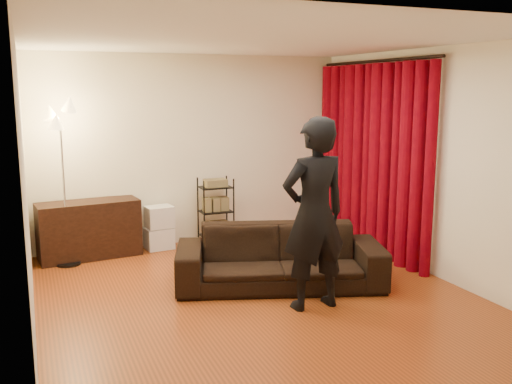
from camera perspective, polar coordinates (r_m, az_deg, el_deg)
name	(u,v)px	position (r m, az deg, el deg)	size (l,w,h in m)	color
floor	(258,297)	(6.27, 0.18, -10.47)	(5.00, 5.00, 0.00)	#954116
ceiling	(258,40)	(5.88, 0.20, 14.96)	(5.00, 5.00, 0.00)	white
wall_back	(192,150)	(8.27, -6.38, 4.19)	(5.00, 5.00, 0.00)	#F3E9CB
wall_front	(405,227)	(3.77, 14.71, -3.43)	(5.00, 5.00, 0.00)	#F3E9CB
wall_left	(25,188)	(5.50, -22.09, 0.40)	(5.00, 5.00, 0.00)	#F3E9CB
wall_right	(433,163)	(7.08, 17.33, 2.76)	(5.00, 5.00, 0.00)	#F3E9CB
curtain_rod	(376,61)	(7.88, 11.95, 12.69)	(0.04, 0.04, 2.65)	black
curtain	(372,159)	(7.92, 11.48, 3.22)	(0.22, 2.65, 2.55)	#6F020B
sofa	(280,257)	(6.52, 2.40, -6.51)	(2.32, 0.91, 0.68)	black
person	(314,214)	(5.75, 5.84, -2.24)	(0.72, 0.47, 1.96)	black
media_cabinet	(89,229)	(7.90, -16.35, -3.61)	(1.30, 0.49, 0.76)	black
storage_boxes	(159,227)	(8.10, -9.65, -3.52)	(0.37, 0.30, 0.61)	silver
wire_shelf	(216,211)	(8.21, -4.05, -1.95)	(0.44, 0.31, 0.97)	black
floor_lamp	(64,186)	(7.51, -18.66, 0.54)	(0.37, 0.37, 2.04)	silver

